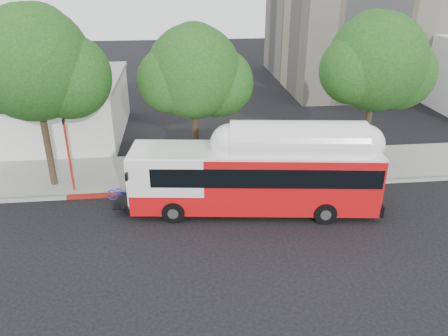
% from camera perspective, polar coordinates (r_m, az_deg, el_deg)
% --- Properties ---
extents(ground, '(120.00, 120.00, 0.00)m').
position_cam_1_polar(ground, '(20.63, 0.11, -8.02)').
color(ground, black).
rests_on(ground, ground).
extents(sidewalk, '(60.00, 5.00, 0.15)m').
position_cam_1_polar(sidewalk, '(26.27, -1.45, -0.24)').
color(sidewalk, gray).
rests_on(sidewalk, ground).
extents(curb_strip, '(60.00, 0.30, 0.15)m').
position_cam_1_polar(curb_strip, '(23.95, -0.92, -2.85)').
color(curb_strip, gray).
rests_on(curb_strip, ground).
extents(red_curb_segment, '(10.00, 0.32, 0.16)m').
position_cam_1_polar(red_curb_segment, '(23.89, -8.11, -3.17)').
color(red_curb_segment, maroon).
rests_on(red_curb_segment, ground).
extents(street_tree_left, '(6.67, 5.80, 9.74)m').
position_cam_1_polar(street_tree_left, '(24.18, -22.48, 12.04)').
color(street_tree_left, '#2D2116').
rests_on(street_tree_left, ground).
extents(street_tree_mid, '(5.75, 5.00, 8.62)m').
position_cam_1_polar(street_tree_mid, '(23.93, -2.96, 12.00)').
color(street_tree_mid, '#2D2116').
rests_on(street_tree_mid, ground).
extents(street_tree_right, '(6.21, 5.40, 9.18)m').
position_cam_1_polar(street_tree_right, '(26.21, 20.08, 12.48)').
color(street_tree_right, '#2D2116').
rests_on(street_tree_right, ground).
extents(low_commercial_bldg, '(16.20, 10.20, 4.25)m').
position_cam_1_polar(low_commercial_bldg, '(34.69, -26.57, 7.05)').
color(low_commercial_bldg, silver).
rests_on(low_commercial_bldg, ground).
extents(transit_bus, '(12.98, 4.03, 3.78)m').
position_cam_1_polar(transit_bus, '(21.39, 4.16, -1.39)').
color(transit_bus, red).
rests_on(transit_bus, ground).
extents(signal_pole, '(0.12, 0.40, 4.20)m').
position_cam_1_polar(signal_pole, '(24.34, -19.60, 1.50)').
color(signal_pole, red).
rests_on(signal_pole, ground).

